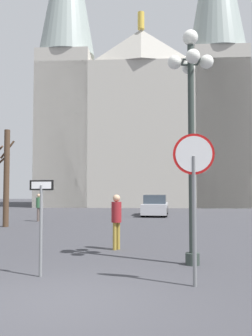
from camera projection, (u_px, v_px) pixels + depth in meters
The scene contains 9 objects.
ground_plane at pixel (56, 301), 6.26m from camera, with size 120.00×120.00×0.00m, color #38383D.
cathedral at pixel (142, 101), 40.64m from camera, with size 22.45×11.10×35.05m.
stop_sign at pixel (194, 177), 7.32m from camera, with size 0.83×0.16×3.05m.
one_way_arrow_sign at pixel (41, 216), 8.06m from camera, with size 0.57×0.16×2.12m.
street_lamp at pixel (191, 105), 9.46m from camera, with size 1.20×1.20×6.11m.
bare_tree at pixel (6, 176), 18.52m from camera, with size 0.91×1.11×4.94m.
parked_car_near_silver at pixel (155, 206), 26.19m from camera, with size 2.11×4.60×1.48m.
pedestrian_walking at pixel (116, 216), 11.56m from camera, with size 0.32×0.32×1.74m.
pedestrian_standing at pixel (39, 205), 21.45m from camera, with size 0.32×0.32×1.62m.
Camera 1 is at (1.50, -6.32, 1.94)m, focal length 38.91 mm.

